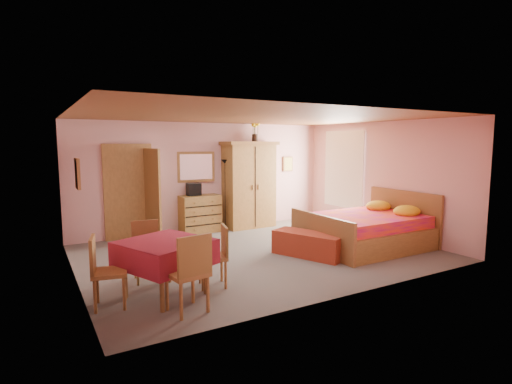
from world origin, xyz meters
TOP-DOWN VIEW (x-y plane):
  - floor at (0.00, 0.00)m, footprint 6.50×6.50m
  - ceiling at (0.00, 0.00)m, footprint 6.50×6.50m
  - wall_back at (0.00, 2.50)m, footprint 6.50×0.10m
  - wall_front at (0.00, -2.50)m, footprint 6.50×0.10m
  - wall_left at (-3.25, 0.00)m, footprint 0.10×5.00m
  - wall_right at (3.25, 0.00)m, footprint 0.10×5.00m
  - doorway at (-1.90, 2.47)m, footprint 1.06×0.12m
  - window at (3.21, 1.20)m, footprint 0.08×1.40m
  - picture_left at (-3.22, -0.60)m, footprint 0.04×0.32m
  - picture_back at (2.35, 2.47)m, footprint 0.30×0.04m
  - chest_of_drawers at (-0.30, 2.27)m, footprint 0.94×0.48m
  - wall_mirror at (-0.30, 2.48)m, footprint 0.92×0.11m
  - stereo at (-0.44, 2.31)m, footprint 0.32×0.24m
  - floor_lamp at (0.38, 2.30)m, footprint 0.26×0.26m
  - wardrobe at (1.00, 2.22)m, footprint 1.40×0.75m
  - sunflower_vase at (1.21, 2.27)m, footprint 0.22×0.22m
  - bed at (2.07, -0.71)m, footprint 2.39×1.89m
  - bench at (0.69, -0.66)m, footprint 0.98×1.44m
  - dining_table at (-2.23, -1.24)m, footprint 1.40×1.40m
  - chair_south at (-2.16, -1.88)m, footprint 0.53×0.53m
  - chair_north at (-2.28, -0.48)m, footprint 0.46×0.46m
  - chair_west at (-2.97, -1.25)m, footprint 0.51×0.51m
  - chair_east at (-1.52, -1.22)m, footprint 0.50×0.50m

SIDE VIEW (x-z plane):
  - floor at x=0.00m, z-range 0.00..0.00m
  - bench at x=0.69m, z-range 0.00..0.45m
  - dining_table at x=-2.23m, z-range 0.00..0.78m
  - chest_of_drawers at x=-0.30m, z-range 0.00..0.89m
  - chair_east at x=-1.52m, z-range 0.00..0.91m
  - chair_north at x=-2.28m, z-range 0.00..0.91m
  - chair_west at x=-2.97m, z-range 0.00..0.94m
  - chair_south at x=-2.16m, z-range 0.00..1.02m
  - bed at x=2.07m, z-range 0.00..1.10m
  - floor_lamp at x=0.38m, z-range 0.00..1.72m
  - doorway at x=-1.90m, z-range -0.05..2.10m
  - stereo at x=-0.44m, z-range 0.89..1.18m
  - wardrobe at x=1.00m, z-range 0.00..2.15m
  - wall_back at x=0.00m, z-range 0.00..2.60m
  - wall_front at x=0.00m, z-range 0.00..2.60m
  - wall_left at x=-3.25m, z-range 0.00..2.60m
  - wall_right at x=3.25m, z-range 0.00..2.60m
  - window at x=3.21m, z-range 0.48..2.42m
  - picture_back at x=2.35m, z-range 1.35..1.75m
  - wall_mirror at x=-0.30m, z-range 1.19..1.91m
  - picture_left at x=-3.22m, z-range 1.49..1.91m
  - sunflower_vase at x=1.21m, z-range 2.15..2.67m
  - ceiling at x=0.00m, z-range 2.60..2.60m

